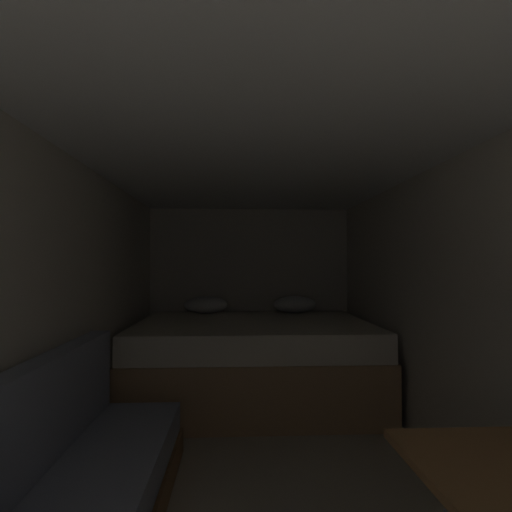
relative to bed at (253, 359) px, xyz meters
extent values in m
plane|color=#B2A893|center=(0.00, -1.68, -0.38)|extent=(7.17, 7.17, 0.00)
cube|color=beige|center=(0.00, 0.93, 0.59)|extent=(2.43, 0.05, 1.95)
cube|color=beige|center=(-1.19, -1.68, 0.59)|extent=(0.05, 5.17, 1.95)
cube|color=beige|center=(1.19, -1.68, 0.59)|extent=(0.05, 5.17, 1.95)
cube|color=white|center=(0.00, -1.68, 1.60)|extent=(2.43, 5.17, 0.05)
cube|color=tan|center=(0.00, -0.01, -0.12)|extent=(2.21, 1.74, 0.52)
cube|color=beige|center=(0.00, -0.01, 0.25)|extent=(2.17, 1.70, 0.24)
ellipsoid|color=white|center=(-0.50, 0.65, 0.46)|extent=(0.48, 0.31, 0.19)
ellipsoid|color=white|center=(0.50, 0.65, 0.46)|extent=(0.48, 0.31, 0.19)
camera|label=1|loc=(-0.17, -4.09, 0.91)|focal=29.73mm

